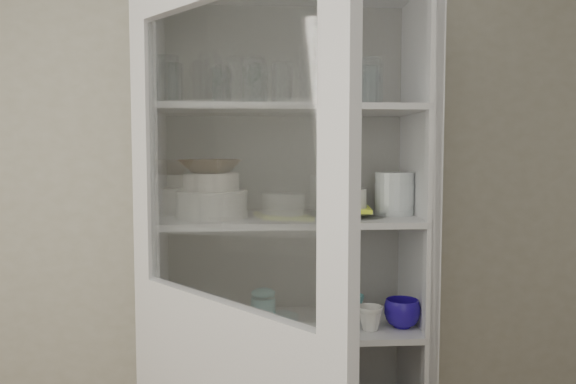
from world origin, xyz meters
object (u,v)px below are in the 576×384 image
(mug_white, at_px, (370,318))
(mug_blue, at_px, (402,313))
(goblet_0, at_px, (221,84))
(goblet_1, at_px, (256,87))
(goblet_3, at_px, (371,87))
(measuring_cups, at_px, (267,325))
(teal_jar, at_px, (263,307))
(terracotta_bowl, at_px, (211,166))
(goblet_2, at_px, (320,88))
(cream_bowl, at_px, (211,182))
(white_ramekin, at_px, (345,198))
(pantry_cabinet, at_px, (287,297))
(plate_stack_front, at_px, (212,204))
(grey_bowl_stack, at_px, (394,194))
(mug_teal, at_px, (351,307))
(yellow_trivet, at_px, (345,209))
(cupboard_door, at_px, (225,383))
(glass_platter, at_px, (345,213))
(plate_stack_back, at_px, (180,200))
(white_canister, at_px, (182,305))

(mug_white, bearing_deg, mug_blue, -3.34)
(goblet_0, relative_size, goblet_1, 1.12)
(goblet_3, xyz_separation_m, measuring_cups, (-0.41, -0.18, -0.86))
(goblet_3, bearing_deg, goblet_0, 177.60)
(teal_jar, bearing_deg, mug_white, -17.73)
(terracotta_bowl, xyz_separation_m, teal_jar, (0.19, 0.03, -0.53))
(goblet_2, distance_m, cream_bowl, 0.56)
(goblet_0, distance_m, cream_bowl, 0.39)
(terracotta_bowl, xyz_separation_m, measuring_cups, (0.20, -0.07, -0.57))
(cream_bowl, distance_m, terracotta_bowl, 0.06)
(white_ramekin, xyz_separation_m, mug_white, (0.08, -0.11, -0.42))
(pantry_cabinet, bearing_deg, goblet_3, 2.95)
(plate_stack_front, bearing_deg, goblet_0, 76.16)
(grey_bowl_stack, height_order, mug_teal, grey_bowl_stack)
(pantry_cabinet, height_order, goblet_2, pantry_cabinet)
(white_ramekin, xyz_separation_m, mug_teal, (0.03, 0.03, -0.42))
(pantry_cabinet, relative_size, cream_bowl, 10.43)
(white_ramekin, xyz_separation_m, teal_jar, (-0.30, 0.01, -0.41))
(pantry_cabinet, height_order, goblet_3, pantry_cabinet)
(yellow_trivet, relative_size, teal_jar, 1.73)
(cream_bowl, bearing_deg, cupboard_door, -82.92)
(goblet_0, height_order, mug_teal, goblet_0)
(goblet_2, height_order, measuring_cups, goblet_2)
(mug_teal, distance_m, teal_jar, 0.34)
(white_ramekin, bearing_deg, teal_jar, 177.57)
(grey_bowl_stack, bearing_deg, pantry_cabinet, 173.01)
(mug_blue, bearing_deg, goblet_3, 97.59)
(plate_stack_front, distance_m, glass_platter, 0.49)
(plate_stack_back, bearing_deg, cream_bowl, -50.32)
(white_ramekin, distance_m, mug_blue, 0.47)
(goblet_2, distance_m, mug_blue, 0.90)
(cupboard_door, xyz_separation_m, grey_bowl_stack, (0.61, 0.58, 0.47))
(mug_blue, height_order, mug_white, mug_blue)
(plate_stack_back, bearing_deg, white_canister, -81.81)
(white_canister, bearing_deg, measuring_cups, -22.82)
(plate_stack_back, relative_size, white_canister, 1.63)
(pantry_cabinet, bearing_deg, white_canister, -176.08)
(goblet_2, height_order, terracotta_bowl, goblet_2)
(terracotta_bowl, distance_m, white_ramekin, 0.50)
(white_canister, bearing_deg, glass_platter, -4.03)
(glass_platter, relative_size, white_canister, 2.51)
(goblet_0, xyz_separation_m, glass_platter, (0.46, -0.11, -0.48))
(teal_jar, distance_m, measuring_cups, 0.11)
(cream_bowl, xyz_separation_m, yellow_trivet, (0.49, 0.02, -0.11))
(cupboard_door, relative_size, mug_blue, 15.38)
(goblet_1, relative_size, mug_teal, 1.69)
(mug_white, bearing_deg, plate_stack_back, 146.56)
(plate_stack_back, xyz_separation_m, teal_jar, (0.32, -0.13, -0.39))
(plate_stack_back, xyz_separation_m, mug_teal, (0.65, -0.11, -0.40))
(goblet_2, bearing_deg, yellow_trivet, -60.03)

